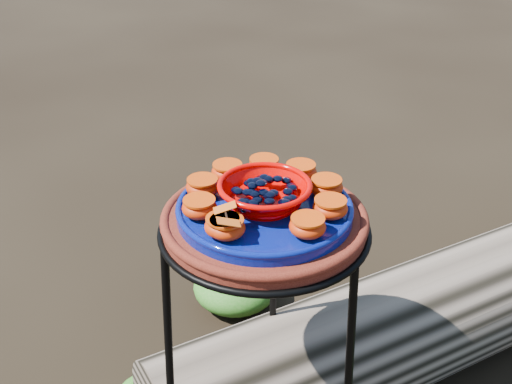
# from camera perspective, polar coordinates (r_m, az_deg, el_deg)

# --- Properties ---
(plant_stand) EXTENTS (0.44, 0.44, 0.70)m
(plant_stand) POSITION_cam_1_polar(r_m,az_deg,el_deg) (1.44, 0.66, -15.12)
(plant_stand) COLOR black
(plant_stand) RESTS_ON ground
(terracotta_saucer) EXTENTS (0.38, 0.38, 0.03)m
(terracotta_saucer) POSITION_cam_1_polar(r_m,az_deg,el_deg) (1.21, 0.75, -2.71)
(terracotta_saucer) COLOR #420D09
(terracotta_saucer) RESTS_ON plant_stand
(cobalt_plate) EXTENTS (0.33, 0.33, 0.02)m
(cobalt_plate) POSITION_cam_1_polar(r_m,az_deg,el_deg) (1.19, 0.76, -1.64)
(cobalt_plate) COLOR #02054B
(cobalt_plate) RESTS_ON terracotta_saucer
(red_bowl) EXTENTS (0.16, 0.16, 0.05)m
(red_bowl) POSITION_cam_1_polar(r_m,az_deg,el_deg) (1.17, 0.77, -0.24)
(red_bowl) COLOR #D60200
(red_bowl) RESTS_ON cobalt_plate
(glass_gems) EXTENTS (0.13, 0.13, 0.02)m
(glass_gems) POSITION_cam_1_polar(r_m,az_deg,el_deg) (1.16, 0.78, 1.20)
(glass_gems) COLOR black
(glass_gems) RESTS_ON red_bowl
(orange_half_0) EXTENTS (0.06, 0.06, 0.04)m
(orange_half_0) POSITION_cam_1_polar(r_m,az_deg,el_deg) (1.09, -2.60, -3.22)
(orange_half_0) COLOR #B2420A
(orange_half_0) RESTS_ON cobalt_plate
(orange_half_1) EXTENTS (0.06, 0.06, 0.04)m
(orange_half_1) POSITION_cam_1_polar(r_m,az_deg,el_deg) (1.10, 4.61, -3.08)
(orange_half_1) COLOR #B2420A
(orange_half_1) RESTS_ON cobalt_plate
(orange_half_2) EXTENTS (0.06, 0.06, 0.04)m
(orange_half_2) POSITION_cam_1_polar(r_m,az_deg,el_deg) (1.15, 6.61, -1.41)
(orange_half_2) COLOR #B2420A
(orange_half_2) RESTS_ON cobalt_plate
(orange_half_3) EXTENTS (0.06, 0.06, 0.04)m
(orange_half_3) POSITION_cam_1_polar(r_m,az_deg,el_deg) (1.22, 6.26, 0.43)
(orange_half_3) COLOR #B2420A
(orange_half_3) RESTS_ON cobalt_plate
(orange_half_4) EXTENTS (0.06, 0.06, 0.04)m
(orange_half_4) POSITION_cam_1_polar(r_m,az_deg,el_deg) (1.27, 3.99, 1.80)
(orange_half_4) COLOR #B2420A
(orange_half_4) RESTS_ON cobalt_plate
(orange_half_5) EXTENTS (0.06, 0.06, 0.04)m
(orange_half_5) POSITION_cam_1_polar(r_m,az_deg,el_deg) (1.29, 0.72, 2.29)
(orange_half_5) COLOR #B2420A
(orange_half_5) RESTS_ON cobalt_plate
(orange_half_6) EXTENTS (0.06, 0.06, 0.04)m
(orange_half_6) POSITION_cam_1_polar(r_m,az_deg,el_deg) (1.27, -2.55, 1.81)
(orange_half_6) COLOR #B2420A
(orange_half_6) RESTS_ON cobalt_plate
(orange_half_7) EXTENTS (0.06, 0.06, 0.04)m
(orange_half_7) POSITION_cam_1_polar(r_m,az_deg,el_deg) (1.21, -4.76, 0.44)
(orange_half_7) COLOR #B2420A
(orange_half_7) RESTS_ON cobalt_plate
(orange_half_8) EXTENTS (0.06, 0.06, 0.04)m
(orange_half_8) POSITION_cam_1_polar(r_m,az_deg,el_deg) (1.15, -5.04, -1.41)
(orange_half_8) COLOR #B2420A
(orange_half_8) RESTS_ON cobalt_plate
(orange_half_9) EXTENTS (0.06, 0.06, 0.04)m
(orange_half_9) POSITION_cam_1_polar(r_m,az_deg,el_deg) (1.09, -2.96, -3.08)
(orange_half_9) COLOR #B2420A
(orange_half_9) RESTS_ON cobalt_plate
(butterfly) EXTENTS (0.10, 0.07, 0.01)m
(butterfly) POSITION_cam_1_polar(r_m,az_deg,el_deg) (1.08, -2.63, -2.10)
(butterfly) COLOR #D65513
(butterfly) RESTS_ON orange_half_0
(driftwood_log) EXTENTS (1.69, 1.40, 0.33)m
(driftwood_log) POSITION_cam_1_polar(r_m,az_deg,el_deg) (1.94, 16.53, -9.97)
(driftwood_log) COLOR black
(driftwood_log) RESTS_ON ground
(foliage_back) EXTENTS (0.27, 0.27, 0.14)m
(foliage_back) POSITION_cam_1_polar(r_m,az_deg,el_deg) (2.11, -1.84, -8.19)
(foliage_back) COLOR #216C15
(foliage_back) RESTS_ON ground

